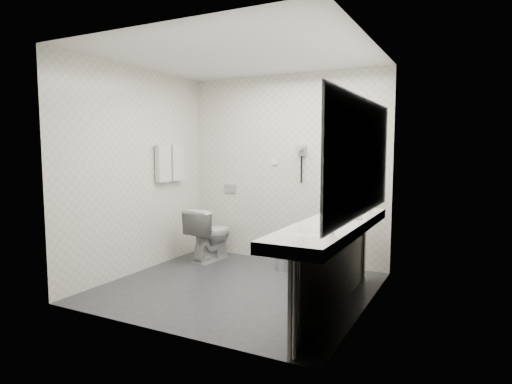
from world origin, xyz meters
The scene contains 29 objects.
floor centered at (0.00, 0.00, 0.00)m, with size 2.80×2.80×0.00m, color #29292E.
ceiling centered at (0.00, 0.00, 2.50)m, with size 2.80×2.80×0.00m, color silver.
wall_back centered at (0.00, 1.30, 1.25)m, with size 2.80×2.80×0.00m, color silver.
wall_front centered at (0.00, -1.30, 1.25)m, with size 2.80×2.80×0.00m, color silver.
wall_left centered at (-1.40, 0.00, 1.25)m, with size 2.60×2.60×0.00m, color silver.
wall_right centered at (1.40, 0.00, 1.25)m, with size 2.60×2.60×0.00m, color silver.
vanity_counter centered at (1.12, -0.20, 0.80)m, with size 0.55×2.20×0.10m, color silver.
vanity_panel centered at (1.15, -0.20, 0.38)m, with size 0.03×2.15×0.75m, color gray.
vanity_post_near centered at (1.18, -1.24, 0.38)m, with size 0.06×0.06×0.75m, color silver.
vanity_post_far centered at (1.18, 0.84, 0.38)m, with size 0.06×0.06×0.75m, color silver.
mirror centered at (1.39, -0.20, 1.45)m, with size 0.02×2.20×1.05m, color #B2BCC6.
basin_near centered at (1.12, -0.85, 0.83)m, with size 0.40×0.31×0.05m, color white.
basin_far centered at (1.12, 0.45, 0.83)m, with size 0.40×0.31×0.05m, color white.
faucet_near centered at (1.32, -0.85, 0.92)m, with size 0.04×0.04×0.15m, color silver.
faucet_far centered at (1.32, 0.45, 0.92)m, with size 0.04×0.04×0.15m, color silver.
soap_bottle_a centered at (1.09, -0.10, 0.91)m, with size 0.05×0.05×0.11m, color beige.
glass_left centered at (1.32, 0.03, 0.90)m, with size 0.06×0.06×0.11m, color silver.
toilet centered at (-0.91, 0.83, 0.36)m, with size 0.41×0.71×0.72m, color white.
flush_plate centered at (-0.85, 1.29, 0.95)m, with size 0.18×0.02×0.12m, color #B2B5BA.
pedal_bin centered at (0.18, 0.85, 0.14)m, with size 0.20×0.20×0.28m, color #B2B5BA.
bin_lid centered at (0.18, 0.85, 0.29)m, with size 0.20×0.20×0.01m, color #B2B5BA.
towel_rail centered at (-1.35, 0.55, 1.55)m, with size 0.02×0.02×0.62m, color silver.
towel_near centered at (-1.34, 0.41, 1.33)m, with size 0.07×0.24×0.48m, color silver.
towel_far centered at (-1.34, 0.69, 1.33)m, with size 0.07×0.24×0.48m, color silver.
dryer_cradle centered at (0.25, 1.27, 1.50)m, with size 0.10×0.04×0.14m, color gray.
dryer_barrel centered at (0.25, 1.20, 1.53)m, with size 0.08×0.08×0.14m, color gray.
dryer_cord centered at (0.25, 1.26, 1.25)m, with size 0.02×0.02×0.35m, color black.
switch_plate_a centered at (-0.15, 1.29, 1.35)m, with size 0.09×0.02×0.09m, color white.
switch_plate_b centered at (0.55, 1.29, 1.35)m, with size 0.09×0.02×0.09m, color white.
Camera 1 is at (2.29, -4.02, 1.53)m, focal length 30.19 mm.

